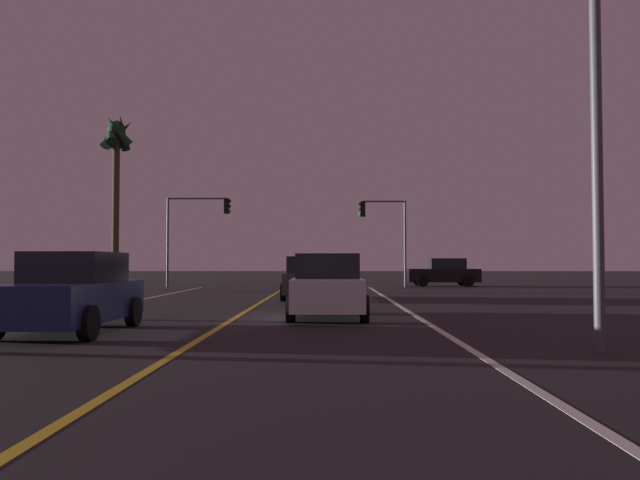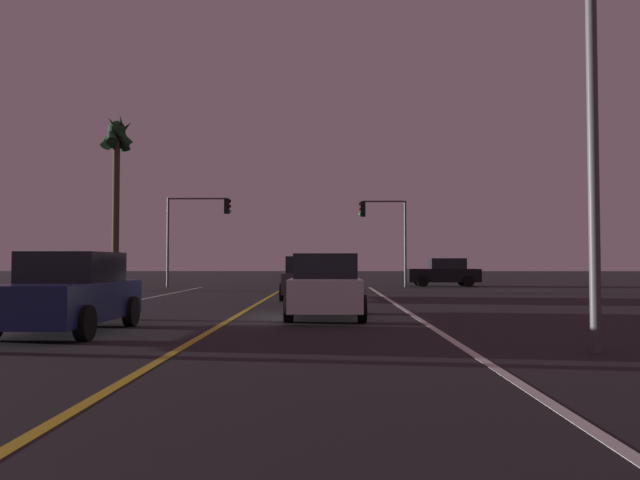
{
  "view_description": "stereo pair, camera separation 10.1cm",
  "coord_description": "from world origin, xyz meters",
  "px_view_note": "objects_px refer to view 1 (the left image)",
  "views": [
    {
      "loc": [
        2.46,
        1.29,
        1.49
      ],
      "look_at": [
        2.03,
        35.4,
        2.69
      ],
      "focal_mm": 34.83,
      "sensor_mm": 36.0,
      "label": 1
    },
    {
      "loc": [
        2.56,
        1.29,
        1.49
      ],
      "look_at": [
        2.03,
        35.4,
        2.69
      ],
      "focal_mm": 34.83,
      "sensor_mm": 36.0,
      "label": 2
    }
  ],
  "objects_px": {
    "car_crossing_side": "(444,273)",
    "street_lamp_right_near": "(566,75)",
    "car_lead_same_lane": "(328,287)",
    "car_ahead_far": "(308,278)",
    "traffic_light_near_right": "(382,223)",
    "car_oncoming": "(72,293)",
    "traffic_light_near_left": "(199,220)",
    "palm_tree_left_far": "(116,150)"
  },
  "relations": [
    {
      "from": "car_oncoming",
      "to": "traffic_light_near_right",
      "type": "distance_m",
      "value": 25.15
    },
    {
      "from": "traffic_light_near_right",
      "to": "palm_tree_left_far",
      "type": "height_order",
      "value": "palm_tree_left_far"
    },
    {
      "from": "traffic_light_near_left",
      "to": "traffic_light_near_right",
      "type": "bearing_deg",
      "value": -0.0
    },
    {
      "from": "car_lead_same_lane",
      "to": "street_lamp_right_near",
      "type": "xyz_separation_m",
      "value": [
        4.0,
        -6.22,
        3.8
      ]
    },
    {
      "from": "traffic_light_near_right",
      "to": "street_lamp_right_near",
      "type": "distance_m",
      "value": 26.19
    },
    {
      "from": "street_lamp_right_near",
      "to": "traffic_light_near_left",
      "type": "bearing_deg",
      "value": -66.04
    },
    {
      "from": "traffic_light_near_right",
      "to": "street_lamp_right_near",
      "type": "bearing_deg",
      "value": 91.7
    },
    {
      "from": "traffic_light_near_left",
      "to": "palm_tree_left_far",
      "type": "distance_m",
      "value": 6.52
    },
    {
      "from": "car_ahead_far",
      "to": "palm_tree_left_far",
      "type": "bearing_deg",
      "value": 54.6
    },
    {
      "from": "car_crossing_side",
      "to": "palm_tree_left_far",
      "type": "distance_m",
      "value": 20.08
    },
    {
      "from": "car_oncoming",
      "to": "car_lead_same_lane",
      "type": "xyz_separation_m",
      "value": [
        5.39,
        3.5,
        0.0
      ]
    },
    {
      "from": "car_oncoming",
      "to": "palm_tree_left_far",
      "type": "xyz_separation_m",
      "value": [
        -5.66,
        19.04,
        6.52
      ]
    },
    {
      "from": "car_lead_same_lane",
      "to": "traffic_light_near_right",
      "type": "height_order",
      "value": "traffic_light_near_right"
    },
    {
      "from": "car_oncoming",
      "to": "palm_tree_left_far",
      "type": "distance_m",
      "value": 20.91
    },
    {
      "from": "traffic_light_near_right",
      "to": "traffic_light_near_left",
      "type": "relative_size",
      "value": 0.97
    },
    {
      "from": "street_lamp_right_near",
      "to": "palm_tree_left_far",
      "type": "bearing_deg",
      "value": -55.33
    },
    {
      "from": "car_crossing_side",
      "to": "street_lamp_right_near",
      "type": "height_order",
      "value": "street_lamp_right_near"
    },
    {
      "from": "car_oncoming",
      "to": "car_crossing_side",
      "type": "relative_size",
      "value": 1.0
    },
    {
      "from": "car_oncoming",
      "to": "car_crossing_side",
      "type": "height_order",
      "value": "same"
    },
    {
      "from": "car_oncoming",
      "to": "car_lead_same_lane",
      "type": "relative_size",
      "value": 1.0
    },
    {
      "from": "palm_tree_left_far",
      "to": "traffic_light_near_right",
      "type": "bearing_deg",
      "value": 17.13
    },
    {
      "from": "car_crossing_side",
      "to": "car_lead_same_lane",
      "type": "height_order",
      "value": "same"
    },
    {
      "from": "car_oncoming",
      "to": "traffic_light_near_left",
      "type": "bearing_deg",
      "value": -174.56
    },
    {
      "from": "car_ahead_far",
      "to": "traffic_light_near_right",
      "type": "distance_m",
      "value": 12.72
    },
    {
      "from": "car_oncoming",
      "to": "car_lead_same_lane",
      "type": "height_order",
      "value": "same"
    },
    {
      "from": "street_lamp_right_near",
      "to": "palm_tree_left_far",
      "type": "xyz_separation_m",
      "value": [
        -15.05,
        21.76,
        2.73
      ]
    },
    {
      "from": "traffic_light_near_left",
      "to": "car_lead_same_lane",
      "type": "bearing_deg",
      "value": -69.07
    },
    {
      "from": "car_crossing_side",
      "to": "car_ahead_far",
      "type": "height_order",
      "value": "same"
    },
    {
      "from": "palm_tree_left_far",
      "to": "traffic_light_near_left",
      "type": "bearing_deg",
      "value": 52.11
    },
    {
      "from": "car_lead_same_lane",
      "to": "traffic_light_near_left",
      "type": "xyz_separation_m",
      "value": [
        -7.63,
        19.94,
        3.15
      ]
    },
    {
      "from": "car_ahead_far",
      "to": "street_lamp_right_near",
      "type": "xyz_separation_m",
      "value": [
        4.77,
        -14.46,
        3.8
      ]
    },
    {
      "from": "traffic_light_near_left",
      "to": "street_lamp_right_near",
      "type": "relative_size",
      "value": 0.74
    },
    {
      "from": "traffic_light_near_right",
      "to": "palm_tree_left_far",
      "type": "relative_size",
      "value": 0.55
    },
    {
      "from": "car_ahead_far",
      "to": "street_lamp_right_near",
      "type": "height_order",
      "value": "street_lamp_right_near"
    },
    {
      "from": "car_lead_same_lane",
      "to": "traffic_light_near_right",
      "type": "xyz_separation_m",
      "value": [
        3.22,
        19.94,
        2.97
      ]
    },
    {
      "from": "car_oncoming",
      "to": "car_ahead_far",
      "type": "distance_m",
      "value": 12.61
    },
    {
      "from": "traffic_light_near_left",
      "to": "car_ahead_far",
      "type": "bearing_deg",
      "value": -59.64
    },
    {
      "from": "car_crossing_side",
      "to": "street_lamp_right_near",
      "type": "distance_m",
      "value": 27.94
    },
    {
      "from": "car_oncoming",
      "to": "street_lamp_right_near",
      "type": "height_order",
      "value": "street_lamp_right_near"
    },
    {
      "from": "car_oncoming",
      "to": "car_ahead_far",
      "type": "bearing_deg",
      "value": 158.5
    },
    {
      "from": "traffic_light_near_right",
      "to": "traffic_light_near_left",
      "type": "bearing_deg",
      "value": -0.0
    },
    {
      "from": "street_lamp_right_near",
      "to": "palm_tree_left_far",
      "type": "relative_size",
      "value": 0.78
    }
  ]
}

